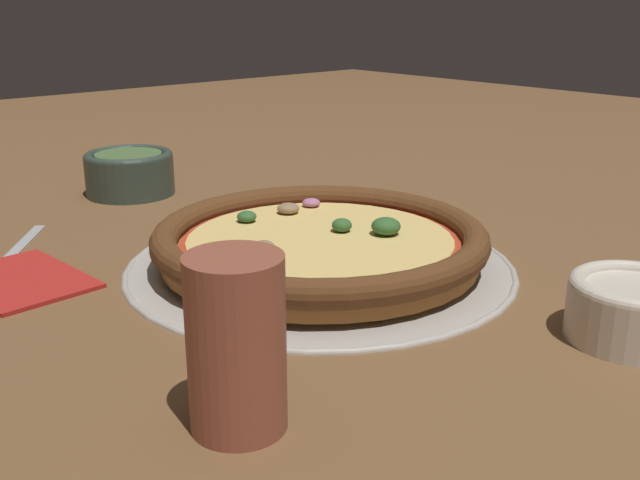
{
  "coord_description": "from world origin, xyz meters",
  "views": [
    {
      "loc": [
        0.52,
        -0.47,
        0.26
      ],
      "look_at": [
        0.0,
        0.0,
        0.03
      ],
      "focal_mm": 42.0,
      "sensor_mm": 36.0,
      "label": 1
    }
  ],
  "objects_px": {
    "bowl_near": "(633,307)",
    "fork": "(10,255)",
    "bowl_far": "(127,171)",
    "pizza_tray": "(320,264)",
    "drinking_cup": "(236,344)",
    "pizza": "(320,241)",
    "napkin": "(21,278)"
  },
  "relations": [
    {
      "from": "pizza_tray",
      "to": "bowl_near",
      "type": "distance_m",
      "value": 0.3
    },
    {
      "from": "bowl_far",
      "to": "napkin",
      "type": "bearing_deg",
      "value": -45.58
    },
    {
      "from": "bowl_near",
      "to": "bowl_far",
      "type": "xyz_separation_m",
      "value": [
        -0.67,
        -0.08,
        0.01
      ]
    },
    {
      "from": "pizza_tray",
      "to": "drinking_cup",
      "type": "height_order",
      "value": "drinking_cup"
    },
    {
      "from": "bowl_near",
      "to": "fork",
      "type": "relative_size",
      "value": 0.63
    },
    {
      "from": "bowl_far",
      "to": "fork",
      "type": "bearing_deg",
      "value": -54.97
    },
    {
      "from": "pizza_tray",
      "to": "napkin",
      "type": "bearing_deg",
      "value": -123.56
    },
    {
      "from": "bowl_near",
      "to": "napkin",
      "type": "height_order",
      "value": "bowl_near"
    },
    {
      "from": "bowl_far",
      "to": "pizza_tray",
      "type": "bearing_deg",
      "value": 0.52
    },
    {
      "from": "pizza",
      "to": "fork",
      "type": "xyz_separation_m",
      "value": [
        -0.24,
        -0.22,
        -0.03
      ]
    },
    {
      "from": "pizza",
      "to": "bowl_near",
      "type": "bearing_deg",
      "value": 14.38
    },
    {
      "from": "napkin",
      "to": "drinking_cup",
      "type": "bearing_deg",
      "value": 1.3
    },
    {
      "from": "drinking_cup",
      "to": "napkin",
      "type": "bearing_deg",
      "value": -178.7
    },
    {
      "from": "pizza",
      "to": "napkin",
      "type": "height_order",
      "value": "pizza"
    },
    {
      "from": "bowl_near",
      "to": "bowl_far",
      "type": "relative_size",
      "value": 0.85
    },
    {
      "from": "bowl_near",
      "to": "pizza_tray",
      "type": "bearing_deg",
      "value": -165.58
    },
    {
      "from": "napkin",
      "to": "pizza",
      "type": "bearing_deg",
      "value": 56.49
    },
    {
      "from": "bowl_near",
      "to": "bowl_far",
      "type": "height_order",
      "value": "bowl_far"
    },
    {
      "from": "pizza_tray",
      "to": "drinking_cup",
      "type": "bearing_deg",
      "value": -51.63
    },
    {
      "from": "pizza_tray",
      "to": "fork",
      "type": "height_order",
      "value": "pizza_tray"
    },
    {
      "from": "bowl_near",
      "to": "bowl_far",
      "type": "distance_m",
      "value": 0.68
    },
    {
      "from": "pizza_tray",
      "to": "bowl_far",
      "type": "bearing_deg",
      "value": -179.48
    },
    {
      "from": "napkin",
      "to": "pizza_tray",
      "type": "bearing_deg",
      "value": 56.44
    },
    {
      "from": "pizza_tray",
      "to": "fork",
      "type": "bearing_deg",
      "value": -137.13
    },
    {
      "from": "fork",
      "to": "bowl_near",
      "type": "bearing_deg",
      "value": 67.29
    },
    {
      "from": "pizza_tray",
      "to": "fork",
      "type": "xyz_separation_m",
      "value": [
        -0.24,
        -0.22,
        -0.0
      ]
    },
    {
      "from": "pizza",
      "to": "bowl_far",
      "type": "xyz_separation_m",
      "value": [
        -0.39,
        -0.0,
        0.01
      ]
    },
    {
      "from": "pizza_tray",
      "to": "bowl_near",
      "type": "bearing_deg",
      "value": 14.42
    },
    {
      "from": "bowl_near",
      "to": "bowl_far",
      "type": "bearing_deg",
      "value": -173.49
    },
    {
      "from": "bowl_near",
      "to": "napkin",
      "type": "bearing_deg",
      "value": -144.88
    },
    {
      "from": "bowl_far",
      "to": "napkin",
      "type": "xyz_separation_m",
      "value": [
        0.23,
        -0.23,
        -0.03
      ]
    },
    {
      "from": "pizza",
      "to": "bowl_far",
      "type": "height_order",
      "value": "bowl_far"
    }
  ]
}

